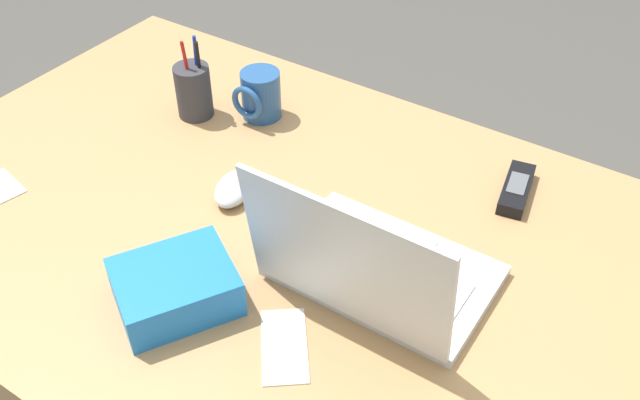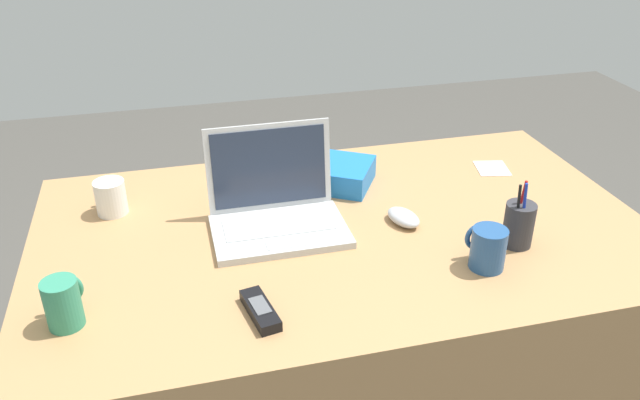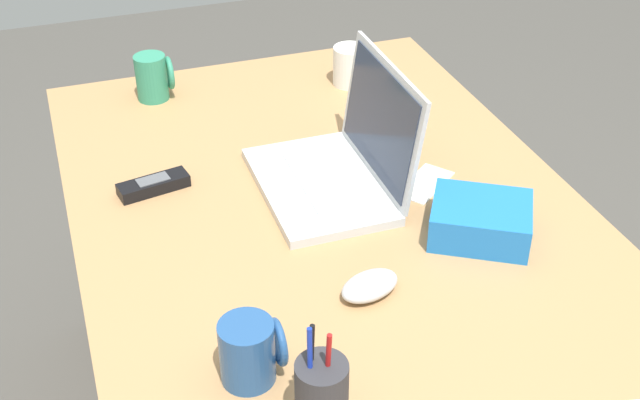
{
  "view_description": "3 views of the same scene",
  "coord_description": "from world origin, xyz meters",
  "views": [
    {
      "loc": [
        -0.5,
        0.7,
        1.53
      ],
      "look_at": [
        -0.04,
        -0.0,
        0.81
      ],
      "focal_mm": 39.74,
      "sensor_mm": 36.0,
      "label": 1
    },
    {
      "loc": [
        -0.4,
        -1.33,
        1.55
      ],
      "look_at": [
        -0.06,
        -0.01,
        0.81
      ],
      "focal_mm": 35.96,
      "sensor_mm": 36.0,
      "label": 2
    },
    {
      "loc": [
        1.11,
        -0.44,
        1.61
      ],
      "look_at": [
        -0.07,
        -0.03,
        0.76
      ],
      "focal_mm": 47.32,
      "sensor_mm": 36.0,
      "label": 3
    }
  ],
  "objects": [
    {
      "name": "computer_mouse",
      "position": [
        0.15,
        -0.02,
        0.74
      ],
      "size": [
        0.09,
        0.12,
        0.03
      ],
      "primitive_type": "ellipsoid",
      "rotation": [
        0.0,
        0.0,
        0.3
      ],
      "color": "silver",
      "rests_on": "desk"
    },
    {
      "name": "cordless_phone",
      "position": [
        -0.26,
        -0.3,
        0.73
      ],
      "size": [
        0.07,
        0.14,
        0.03
      ],
      "color": "black",
      "rests_on": "desk"
    },
    {
      "name": "laptop",
      "position": [
        -0.16,
        0.04,
        0.77
      ],
      "size": [
        0.33,
        0.25,
        0.24
      ],
      "color": "silver",
      "rests_on": "desk"
    },
    {
      "name": "desk",
      "position": [
        0.0,
        0.0,
        0.36
      ],
      "size": [
        1.54,
        0.93,
        0.72
      ],
      "primitive_type": "cube",
      "color": "tan",
      "rests_on": "ground"
    },
    {
      "name": "pen_holder",
      "position": [
        0.38,
        -0.18,
        0.77
      ],
      "size": [
        0.07,
        0.07,
        0.17
      ],
      "color": "#333338",
      "rests_on": "desk"
    },
    {
      "name": "paper_note_near_laptop",
      "position": [
        -0.11,
        0.2,
        0.72
      ],
      "size": [
        0.13,
        0.14,
        0.0
      ],
      "primitive_type": "cube",
      "rotation": [
        0.0,
        0.0,
        0.66
      ],
      "color": "white",
      "rests_on": "desk"
    },
    {
      "name": "snack_bag",
      "position": [
        0.07,
        0.22,
        0.75
      ],
      "size": [
        0.21,
        0.22,
        0.07
      ],
      "primitive_type": "cube",
      "rotation": [
        0.0,
        0.0,
        -0.54
      ],
      "color": "blue",
      "rests_on": "desk"
    },
    {
      "name": "coffee_mug_spare",
      "position": [
        0.27,
        -0.25,
        0.77
      ],
      "size": [
        0.08,
        0.09,
        0.1
      ],
      "color": "#26518C",
      "rests_on": "desk"
    }
  ]
}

